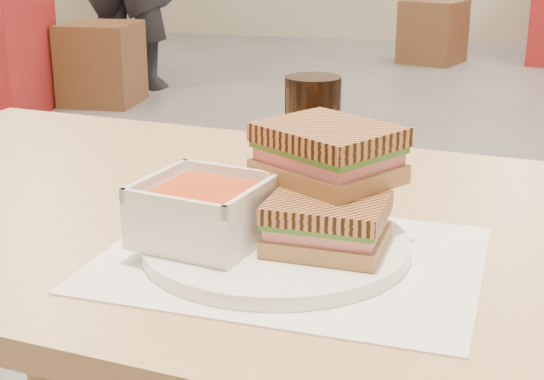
% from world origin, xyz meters
% --- Properties ---
extents(main_table, '(1.27, 0.83, 0.75)m').
position_xyz_m(main_table, '(-0.08, -1.88, 0.64)').
color(main_table, tan).
rests_on(main_table, ground).
extents(tray_liner, '(0.39, 0.31, 0.00)m').
position_xyz_m(tray_liner, '(0.03, -2.01, 0.75)').
color(tray_liner, white).
rests_on(tray_liner, main_table).
extents(plate, '(0.27, 0.27, 0.01)m').
position_xyz_m(plate, '(0.01, -2.00, 0.76)').
color(plate, white).
rests_on(plate, tray_liner).
extents(soup_bowl, '(0.14, 0.14, 0.06)m').
position_xyz_m(soup_bowl, '(-0.06, -2.02, 0.79)').
color(soup_bowl, white).
rests_on(soup_bowl, plate).
extents(panini_lower, '(0.12, 0.10, 0.05)m').
position_xyz_m(panini_lower, '(0.07, -2.01, 0.79)').
color(panini_lower, '#996E47').
rests_on(panini_lower, plate).
extents(panini_upper, '(0.17, 0.16, 0.06)m').
position_xyz_m(panini_upper, '(0.06, -1.94, 0.85)').
color(panini_upper, '#996E47').
rests_on(panini_upper, panini_lower).
extents(cola_glass, '(0.07, 0.07, 0.15)m').
position_xyz_m(cola_glass, '(0.00, -1.79, 0.82)').
color(cola_glass, black).
rests_on(cola_glass, main_table).
extents(bg_chair_0l, '(0.39, 0.39, 0.41)m').
position_xyz_m(bg_chair_0l, '(-2.80, 1.75, 0.20)').
color(bg_chair_0l, brown).
rests_on(bg_chair_0l, ground).
extents(bg_chair_0r, '(0.47, 0.47, 0.49)m').
position_xyz_m(bg_chair_0r, '(-2.11, 1.75, 0.25)').
color(bg_chair_0r, brown).
rests_on(bg_chair_0r, ground).
extents(bg_chair_2l, '(0.55, 0.55, 0.49)m').
position_xyz_m(bg_chair_2l, '(-0.26, 3.85, 0.25)').
color(bg_chair_2l, brown).
rests_on(bg_chair_2l, ground).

